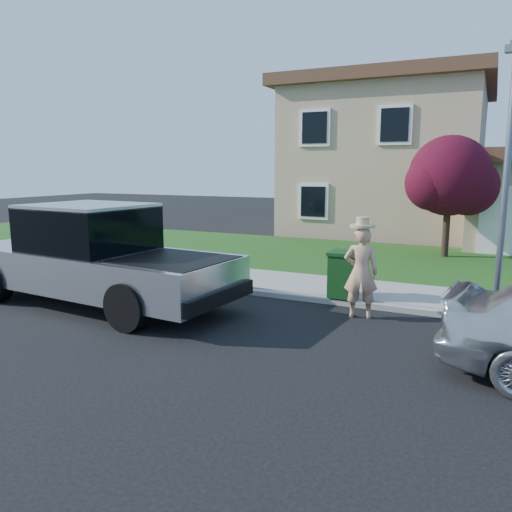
{
  "coord_description": "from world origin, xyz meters",
  "views": [
    {
      "loc": [
        4.6,
        -7.5,
        2.95
      ],
      "look_at": [
        0.32,
        1.53,
        1.2
      ],
      "focal_mm": 35.0,
      "sensor_mm": 36.0,
      "label": 1
    }
  ],
  "objects_px": {
    "pickup_truck": "(95,258)",
    "street_lamp": "(506,172)",
    "woman": "(361,271)",
    "ornamental_tree": "(451,180)",
    "trash_bin": "(344,274)"
  },
  "relations": [
    {
      "from": "pickup_truck",
      "to": "street_lamp",
      "type": "xyz_separation_m",
      "value": [
        7.97,
        2.0,
        1.86
      ]
    },
    {
      "from": "woman",
      "to": "ornamental_tree",
      "type": "xyz_separation_m",
      "value": [
        0.99,
        7.69,
        1.64
      ]
    },
    {
      "from": "pickup_truck",
      "to": "street_lamp",
      "type": "distance_m",
      "value": 8.43
    },
    {
      "from": "pickup_truck",
      "to": "street_lamp",
      "type": "bearing_deg",
      "value": 18.96
    },
    {
      "from": "woman",
      "to": "ornamental_tree",
      "type": "distance_m",
      "value": 7.92
    },
    {
      "from": "pickup_truck",
      "to": "ornamental_tree",
      "type": "relative_size",
      "value": 1.75
    },
    {
      "from": "woman",
      "to": "ornamental_tree",
      "type": "relative_size",
      "value": 0.52
    },
    {
      "from": "pickup_truck",
      "to": "street_lamp",
      "type": "relative_size",
      "value": 1.35
    },
    {
      "from": "ornamental_tree",
      "to": "trash_bin",
      "type": "relative_size",
      "value": 3.88
    },
    {
      "from": "trash_bin",
      "to": "street_lamp",
      "type": "bearing_deg",
      "value": -7.8
    },
    {
      "from": "woman",
      "to": "trash_bin",
      "type": "relative_size",
      "value": 2.01
    },
    {
      "from": "trash_bin",
      "to": "woman",
      "type": "bearing_deg",
      "value": -58.01
    },
    {
      "from": "pickup_truck",
      "to": "ornamental_tree",
      "type": "xyz_separation_m",
      "value": [
        6.51,
        9.13,
        1.58
      ]
    },
    {
      "from": "pickup_truck",
      "to": "trash_bin",
      "type": "xyz_separation_m",
      "value": [
        4.92,
        2.41,
        -0.36
      ]
    },
    {
      "from": "woman",
      "to": "ornamental_tree",
      "type": "bearing_deg",
      "value": -111.25
    }
  ]
}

